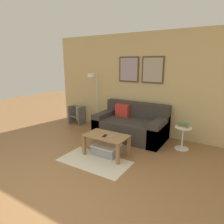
{
  "coord_description": "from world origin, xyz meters",
  "views": [
    {
      "loc": [
        1.91,
        -1.43,
        1.84
      ],
      "look_at": [
        -0.15,
        1.92,
        0.85
      ],
      "focal_mm": 32.0,
      "sensor_mm": 36.0,
      "label": 1
    }
  ],
  "objects": [
    {
      "name": "remote_control",
      "position": [
        -0.01,
        1.65,
        0.43
      ],
      "size": [
        0.09,
        0.15,
        0.02
      ],
      "primitive_type": "cube",
      "rotation": [
        0.0,
        0.0,
        -0.33
      ],
      "color": "#99999E",
      "rests_on": "coffee_table"
    },
    {
      "name": "side_table",
      "position": [
        1.1,
        2.79,
        0.3
      ],
      "size": [
        0.35,
        0.35,
        0.5
      ],
      "color": "white",
      "rests_on": "ground_plane"
    },
    {
      "name": "wall_back",
      "position": [
        -0.0,
        3.35,
        1.28
      ],
      "size": [
        5.6,
        0.09,
        2.55
      ],
      "color": "tan",
      "rests_on": "ground_plane"
    },
    {
      "name": "floor_lamp",
      "position": [
        -1.39,
        2.99,
        1.01
      ],
      "size": [
        0.26,
        0.47,
        1.54
      ],
      "color": "silver",
      "rests_on": "ground_plane"
    },
    {
      "name": "coffee_table",
      "position": [
        -0.14,
        1.69,
        0.34
      ],
      "size": [
        0.87,
        0.51,
        0.42
      ],
      "color": "#997047",
      "rests_on": "ground_plane"
    },
    {
      "name": "storage_bin",
      "position": [
        -0.16,
        1.74,
        0.1
      ],
      "size": [
        0.54,
        0.43,
        0.2
      ],
      "color": "gray",
      "rests_on": "ground_plane"
    },
    {
      "name": "step_stool",
      "position": [
        -2.07,
        3.01,
        0.29
      ],
      "size": [
        0.42,
        0.33,
        0.55
      ],
      "color": "slate",
      "rests_on": "ground_plane"
    },
    {
      "name": "ground_plane",
      "position": [
        0.0,
        0.0,
        0.0
      ],
      "size": [
        16.0,
        16.0,
        0.0
      ],
      "primitive_type": "plane",
      "color": "olive"
    },
    {
      "name": "couch",
      "position": [
        -0.16,
        2.85,
        0.29
      ],
      "size": [
        1.7,
        0.95,
        0.84
      ],
      "color": "#38332D",
      "rests_on": "ground_plane"
    },
    {
      "name": "area_rug",
      "position": [
        -0.19,
        1.34,
        0.0
      ],
      "size": [
        1.35,
        0.73,
        0.01
      ],
      "primitive_type": "cube",
      "color": "beige",
      "rests_on": "ground_plane"
    },
    {
      "name": "book_stack",
      "position": [
        1.09,
        2.81,
        0.53
      ],
      "size": [
        0.24,
        0.18,
        0.08
      ],
      "color": "#D18438",
      "rests_on": "side_table"
    },
    {
      "name": "cell_phone",
      "position": [
        -0.14,
        1.64,
        0.43
      ],
      "size": [
        0.09,
        0.15,
        0.01
      ],
      "primitive_type": "cube",
      "rotation": [
        0.0,
        0.0,
        0.22
      ],
      "color": "black",
      "rests_on": "coffee_table"
    }
  ]
}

